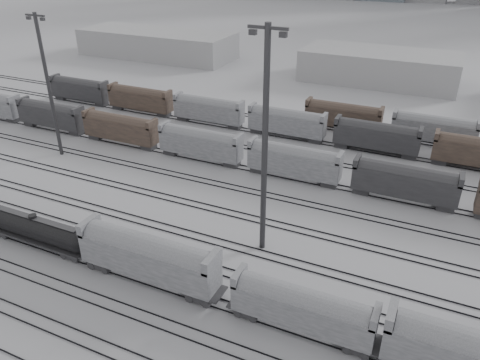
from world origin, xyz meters
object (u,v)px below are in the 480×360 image
at_px(hopper_car_a, 148,255).
at_px(hopper_car_b, 303,307).
at_px(light_mast_c, 265,141).
at_px(tank_car_b, 35,228).

bearing_deg(hopper_car_a, hopper_car_b, 0.00).
bearing_deg(hopper_car_a, light_mast_c, 52.11).
xyz_separation_m(hopper_car_b, light_mast_c, (-8.87, 11.44, 11.33)).
xyz_separation_m(tank_car_b, light_mast_c, (25.94, 11.44, 12.02)).
distance_m(hopper_car_b, light_mast_c, 18.38).
distance_m(tank_car_b, light_mast_c, 30.79).
bearing_deg(hopper_car_b, tank_car_b, 180.00).
relative_size(hopper_car_a, hopper_car_b, 1.18).
distance_m(tank_car_b, hopper_car_b, 34.81).
bearing_deg(hopper_car_a, tank_car_b, 180.00).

